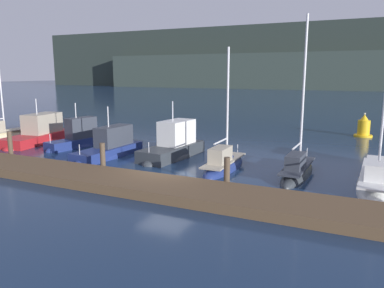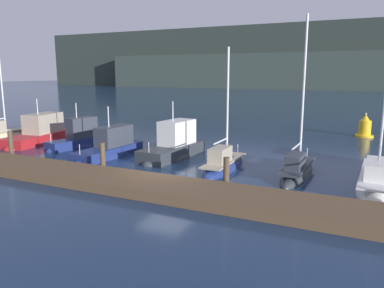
{
  "view_description": "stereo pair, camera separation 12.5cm",
  "coord_description": "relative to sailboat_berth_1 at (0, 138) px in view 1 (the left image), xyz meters",
  "views": [
    {
      "loc": [
        9.09,
        -16.19,
        5.27
      ],
      "look_at": [
        0.0,
        3.19,
        1.2
      ],
      "focal_mm": 35.0,
      "sensor_mm": 36.0,
      "label": 1
    },
    {
      "loc": [
        9.21,
        -16.14,
        5.27
      ],
      "look_at": [
        0.0,
        3.19,
        1.2
      ],
      "focal_mm": 35.0,
      "sensor_mm": 36.0,
      "label": 2
    }
  ],
  "objects": [
    {
      "name": "ground_plane",
      "position": [
        17.3,
        -3.91,
        -0.15
      ],
      "size": [
        400.0,
        400.0,
        0.0
      ],
      "primitive_type": "plane",
      "color": "#192D4C"
    },
    {
      "name": "dock",
      "position": [
        17.3,
        -6.13,
        0.07
      ],
      "size": [
        45.03,
        2.8,
        0.45
      ],
      "primitive_type": "cube",
      "color": "brown",
      "rests_on": "ground"
    },
    {
      "name": "mooring_pile_1",
      "position": [
        6.75,
        -4.48,
        0.73
      ],
      "size": [
        0.28,
        0.28,
        1.77
      ],
      "primitive_type": "cylinder",
      "color": "#4C3D2D",
      "rests_on": "ground"
    },
    {
      "name": "mooring_pile_2",
      "position": [
        13.78,
        -4.48,
        0.66
      ],
      "size": [
        0.28,
        0.28,
        1.62
      ],
      "primitive_type": "cylinder",
      "color": "#4C3D2D",
      "rests_on": "ground"
    },
    {
      "name": "mooring_pile_3",
      "position": [
        20.82,
        -4.48,
        0.61
      ],
      "size": [
        0.28,
        0.28,
        1.51
      ],
      "primitive_type": "cylinder",
      "color": "#4C3D2D",
      "rests_on": "ground"
    },
    {
      "name": "sailboat_berth_1",
      "position": [
        0.0,
        0.0,
        0.0
      ],
      "size": [
        1.57,
        5.48,
        7.58
      ],
      "color": "beige",
      "rests_on": "ground"
    },
    {
      "name": "motorboat_berth_2",
      "position": [
        3.58,
        0.62,
        0.21
      ],
      "size": [
        3.29,
        7.09,
        4.0
      ],
      "color": "red",
      "rests_on": "ground"
    },
    {
      "name": "motorboat_berth_3",
      "position": [
        7.58,
        0.45,
        0.2
      ],
      "size": [
        2.33,
        5.13,
        3.8
      ],
      "color": "navy",
      "rests_on": "ground"
    },
    {
      "name": "motorboat_berth_4",
      "position": [
        11.62,
        -1.11,
        0.14
      ],
      "size": [
        1.91,
        6.05,
        3.88
      ],
      "color": "navy",
      "rests_on": "ground"
    },
    {
      "name": "motorboat_berth_5",
      "position": [
        15.4,
        0.48,
        0.24
      ],
      "size": [
        2.54,
        5.94,
        4.21
      ],
      "color": "#2D3338",
      "rests_on": "ground"
    },
    {
      "name": "sailboat_berth_6",
      "position": [
        19.4,
        -1.05,
        0.0
      ],
      "size": [
        1.42,
        5.28,
        7.26
      ],
      "color": "navy",
      "rests_on": "ground"
    },
    {
      "name": "sailboat_berth_7",
      "position": [
        23.35,
        -0.67,
        0.02
      ],
      "size": [
        1.41,
        5.55,
        8.73
      ],
      "color": "#2D3338",
      "rests_on": "ground"
    },
    {
      "name": "sailboat_berth_8",
      "position": [
        27.09,
        -1.05,
        0.03
      ],
      "size": [
        1.99,
        7.5,
        11.26
      ],
      "color": "white",
      "rests_on": "ground"
    },
    {
      "name": "channel_buoy",
      "position": [
        26.25,
        14.15,
        0.6
      ],
      "size": [
        1.48,
        1.48,
        2.01
      ],
      "color": "gold",
      "rests_on": "ground"
    },
    {
      "name": "hillside_backdrop",
      "position": [
        15.55,
        115.21,
        9.83
      ],
      "size": [
        240.0,
        23.0,
        21.64
      ],
      "color": "#28332D",
      "rests_on": "ground"
    }
  ]
}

